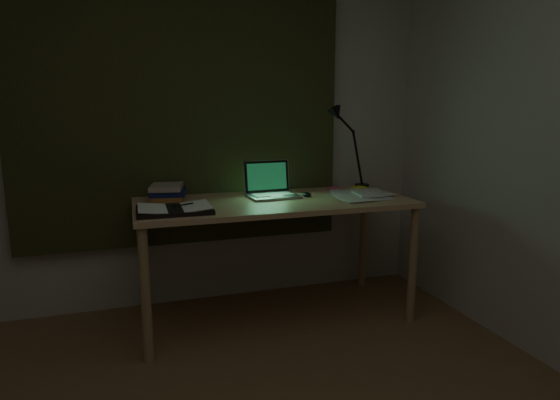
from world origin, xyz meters
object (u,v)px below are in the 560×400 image
(open_textbook, at_px, (174,209))
(desk_lamp, at_px, (363,149))
(laptop, at_px, (273,180))
(desk, at_px, (274,259))
(loose_papers, at_px, (359,194))
(book_stack, at_px, (168,191))

(open_textbook, height_order, desk_lamp, desk_lamp)
(open_textbook, bearing_deg, laptop, 21.95)
(desk, height_order, desk_lamp, desk_lamp)
(laptop, distance_m, open_textbook, 0.72)
(loose_papers, bearing_deg, desk, 176.71)
(desk, distance_m, desk_lamp, 1.08)
(laptop, bearing_deg, desk, -108.02)
(book_stack, bearing_deg, laptop, -12.09)
(desk, relative_size, loose_papers, 4.78)
(open_textbook, bearing_deg, desk, 15.44)
(open_textbook, relative_size, desk_lamp, 0.74)
(desk, bearing_deg, open_textbook, -165.17)
(laptop, bearing_deg, open_textbook, -163.00)
(open_textbook, xyz_separation_m, book_stack, (-0.00, 0.40, 0.03))
(loose_papers, relative_size, desk_lamp, 0.65)
(laptop, height_order, open_textbook, laptop)
(laptop, bearing_deg, loose_papers, -16.67)
(desk, xyz_separation_m, laptop, (0.02, 0.09, 0.52))
(open_textbook, relative_size, book_stack, 1.61)
(book_stack, height_order, loose_papers, book_stack)
(desk_lamp, bearing_deg, desk, -157.76)
(desk, xyz_separation_m, book_stack, (-0.65, 0.23, 0.45))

